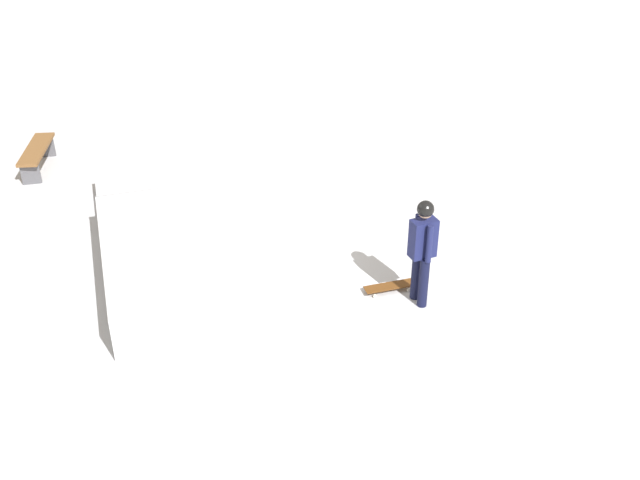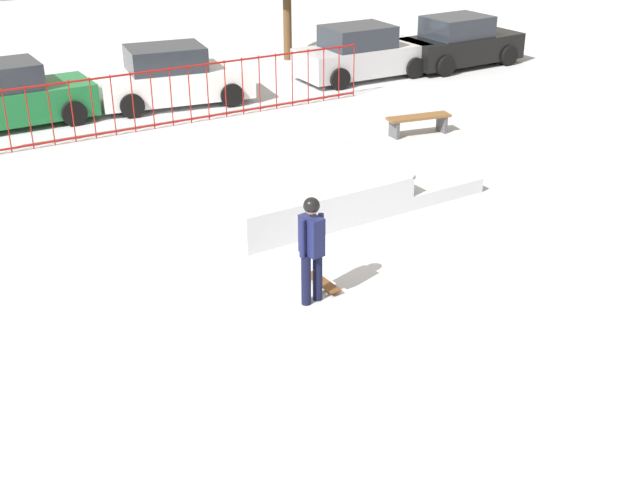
# 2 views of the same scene
# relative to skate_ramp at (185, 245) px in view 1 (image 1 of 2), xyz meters

# --- Properties ---
(ground_plane) EXTENTS (60.00, 60.00, 0.00)m
(ground_plane) POSITION_rel_skate_ramp_xyz_m (-0.46, -1.19, -0.32)
(ground_plane) COLOR #B7BABF
(skate_ramp) EXTENTS (5.54, 2.90, 0.74)m
(skate_ramp) POSITION_rel_skate_ramp_xyz_m (0.00, 0.00, 0.00)
(skate_ramp) COLOR silver
(skate_ramp) RESTS_ON ground
(skater) EXTENTS (0.44, 0.41, 1.73)m
(skater) POSITION_rel_skate_ramp_xyz_m (-2.00, -3.33, 0.69)
(skater) COLOR black
(skater) RESTS_ON ground
(skateboard) EXTENTS (0.29, 0.81, 0.09)m
(skateboard) POSITION_rel_skate_ramp_xyz_m (-1.62, -3.00, -0.24)
(skateboard) COLOR #593314
(skateboard) RESTS_ON ground
(park_bench) EXTENTS (1.64, 0.64, 0.48)m
(park_bench) POSITION_rel_skate_ramp_xyz_m (4.26, 2.61, 0.04)
(park_bench) COLOR brown
(park_bench) RESTS_ON ground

